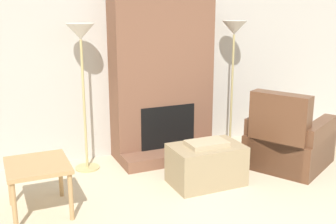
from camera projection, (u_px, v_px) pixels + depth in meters
wall_back at (155, 56)px, 5.62m from camera, size 7.55×0.06×2.60m
fireplace at (162, 62)px, 5.41m from camera, size 1.32×0.74×2.60m
ottoman at (206, 164)px, 4.72m from camera, size 0.80×0.52×0.50m
armchair at (287, 144)px, 5.20m from camera, size 1.25×1.21×0.98m
side_table at (38, 170)px, 4.01m from camera, size 0.58×0.63×0.51m
floor_lamp_left at (81, 46)px, 4.82m from camera, size 0.34×0.34×1.76m
floor_lamp_right at (234, 40)px, 5.62m from camera, size 0.34×0.34×1.75m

